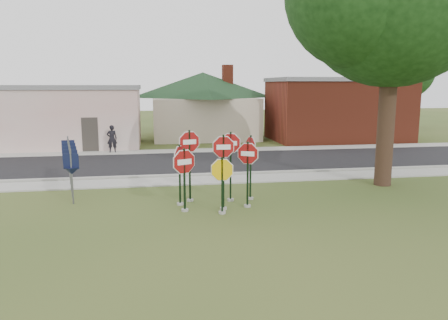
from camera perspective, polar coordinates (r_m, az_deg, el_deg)
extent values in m
plane|color=#334A1B|center=(14.14, -0.25, -7.54)|extent=(120.00, 120.00, 0.00)
cube|color=gray|center=(19.41, -2.85, -2.67)|extent=(60.00, 1.60, 0.06)
cube|color=black|center=(23.80, -4.09, -0.38)|extent=(60.00, 7.00, 0.04)
cube|color=gray|center=(28.03, -4.92, 1.18)|extent=(60.00, 1.60, 0.06)
cube|color=gray|center=(20.37, -3.17, -1.96)|extent=(60.00, 0.20, 0.14)
cylinder|color=gray|center=(15.02, -0.08, -6.34)|extent=(0.24, 0.24, 0.08)
cube|color=black|center=(14.72, -0.08, -1.66)|extent=(0.06, 0.05, 2.58)
cylinder|color=white|center=(14.57, -0.08, 1.71)|extent=(1.03, 0.03, 1.03)
cylinder|color=maroon|center=(14.57, -0.08, 1.71)|extent=(0.95, 0.03, 0.95)
cube|color=white|center=(14.57, -0.08, 1.71)|extent=(0.47, 0.02, 0.16)
cylinder|color=gray|center=(14.56, -0.24, -6.87)|extent=(0.24, 0.24, 0.08)
cube|color=black|center=(14.32, -0.24, -3.39)|extent=(0.07, 0.06, 1.89)
cylinder|color=white|center=(14.21, -0.25, -1.30)|extent=(1.02, 0.14, 1.03)
cylinder|color=#E4B209|center=(14.21, -0.25, -1.30)|extent=(0.95, 0.14, 0.95)
cylinder|color=gray|center=(14.90, -5.13, -6.52)|extent=(0.24, 0.24, 0.08)
cube|color=black|center=(14.64, -5.19, -2.64)|extent=(0.08, 0.07, 2.15)
cylinder|color=white|center=(14.52, -5.23, -0.24)|extent=(1.04, 0.48, 1.13)
cylinder|color=maroon|center=(14.52, -5.23, -0.24)|extent=(0.96, 0.45, 1.05)
cube|color=white|center=(14.52, -5.23, -0.24)|extent=(0.48, 0.22, 0.18)
cylinder|color=gray|center=(15.36, 3.07, -5.99)|extent=(0.24, 0.24, 0.08)
cube|color=black|center=(15.09, 3.11, -1.93)|extent=(0.08, 0.07, 2.30)
cylinder|color=white|center=(14.96, 3.14, 0.84)|extent=(0.91, 0.51, 1.03)
cylinder|color=maroon|center=(14.96, 3.14, 0.84)|extent=(0.85, 0.48, 0.95)
cube|color=white|center=(14.96, 3.14, 0.84)|extent=(0.42, 0.24, 0.16)
cylinder|color=gray|center=(16.13, 0.85, -5.21)|extent=(0.24, 0.24, 0.08)
cube|color=black|center=(15.85, 0.87, -0.89)|extent=(0.07, 0.06, 2.55)
cylinder|color=white|center=(15.71, 0.87, 2.22)|extent=(0.97, 0.29, 1.00)
cylinder|color=maroon|center=(15.71, 0.87, 2.22)|extent=(0.90, 0.28, 0.93)
cube|color=white|center=(15.71, 0.87, 2.22)|extent=(0.45, 0.14, 0.16)
cylinder|color=gray|center=(16.13, -4.44, -5.23)|extent=(0.24, 0.24, 0.08)
cube|color=black|center=(15.85, -4.50, -0.79)|extent=(0.07, 0.06, 2.62)
cylinder|color=white|center=(15.71, -4.55, 2.38)|extent=(1.04, 0.27, 1.07)
cylinder|color=maroon|center=(15.71, -4.55, 2.38)|extent=(0.96, 0.26, 0.99)
cube|color=white|center=(15.71, -4.55, 2.38)|extent=(0.48, 0.13, 0.17)
cylinder|color=gray|center=(16.37, 3.44, -5.00)|extent=(0.24, 0.24, 0.08)
cube|color=black|center=(16.11, 3.48, -1.00)|extent=(0.06, 0.07, 2.40)
cylinder|color=white|center=(15.98, 3.51, 1.83)|extent=(0.25, 0.95, 0.98)
cylinder|color=maroon|center=(15.98, 3.51, 1.83)|extent=(0.23, 0.88, 0.90)
cube|color=white|center=(15.98, 3.51, 1.83)|extent=(0.12, 0.44, 0.16)
cylinder|color=gray|center=(15.67, -5.73, -5.71)|extent=(0.24, 0.24, 0.08)
cube|color=black|center=(15.42, -5.80, -1.96)|extent=(0.07, 0.08, 2.17)
cylinder|color=white|center=(15.30, -5.84, 0.44)|extent=(0.53, 0.95, 1.07)
cylinder|color=maroon|center=(15.30, -5.84, 0.44)|extent=(0.50, 0.88, 1.00)
cube|color=white|center=(15.30, -5.84, 0.44)|extent=(0.25, 0.44, 0.17)
cube|color=#59595E|center=(16.40, -19.25, -2.06)|extent=(0.05, 0.05, 2.00)
cube|color=black|center=(16.30, -19.36, -0.17)|extent=(0.55, 0.13, 0.55)
cone|color=black|center=(16.36, -19.29, -1.38)|extent=(0.65, 0.65, 0.25)
cube|color=#59595E|center=(17.40, -19.35, -1.41)|extent=(0.05, 0.05, 2.00)
cube|color=black|center=(17.31, -19.45, 0.38)|extent=(0.55, 0.09, 0.55)
cone|color=black|center=(17.37, -19.39, -0.76)|extent=(0.62, 0.62, 0.25)
cube|color=#59595E|center=(18.41, -19.44, -0.83)|extent=(0.05, 0.05, 2.00)
cube|color=black|center=(18.32, -19.54, 0.86)|extent=(0.55, 0.05, 0.55)
cone|color=black|center=(18.37, -19.48, -0.21)|extent=(0.58, 0.58, 0.25)
cube|color=#59595E|center=(19.41, -19.52, -0.31)|extent=(0.05, 0.05, 2.00)
cube|color=black|center=(19.33, -19.62, 1.30)|extent=(0.55, 0.05, 0.55)
cone|color=black|center=(19.38, -19.56, 0.28)|extent=(0.58, 0.58, 0.25)
cube|color=#59595E|center=(20.42, -19.60, 0.17)|extent=(0.05, 0.05, 2.00)
cube|color=black|center=(20.34, -19.69, 1.69)|extent=(0.55, 0.09, 0.55)
cone|color=black|center=(20.39, -19.63, 0.72)|extent=(0.62, 0.62, 0.25)
cube|color=beige|center=(32.15, -21.80, 5.15)|extent=(12.00, 6.00, 4.00)
cube|color=slate|center=(32.07, -22.03, 8.80)|extent=(12.20, 6.20, 0.30)
cube|color=#332D28|center=(28.78, -17.08, 3.15)|extent=(1.00, 0.10, 2.20)
cube|color=beige|center=(35.67, -2.73, 5.58)|extent=(8.00, 8.00, 3.20)
pyramid|color=black|center=(35.59, -2.78, 11.37)|extent=(11.60, 11.60, 2.00)
cube|color=maroon|center=(35.87, 0.46, 11.05)|extent=(0.80, 0.80, 1.60)
cube|color=maroon|center=(34.89, 14.61, 6.26)|extent=(10.00, 6.00, 4.50)
cube|color=slate|center=(34.84, 14.78, 10.12)|extent=(10.20, 6.20, 0.30)
cube|color=white|center=(31.37, 13.46, 6.58)|extent=(2.00, 0.08, 0.90)
cylinder|color=#2F1D15|center=(19.43, 20.49, 5.95)|extent=(0.70, 0.70, 6.24)
cylinder|color=#2F1D15|center=(46.21, 22.24, 6.33)|extent=(0.50, 0.50, 4.00)
sphere|color=black|center=(46.17, 22.54, 10.79)|extent=(5.60, 5.60, 5.60)
imported|color=black|center=(27.98, -14.43, 2.71)|extent=(0.66, 0.48, 1.71)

